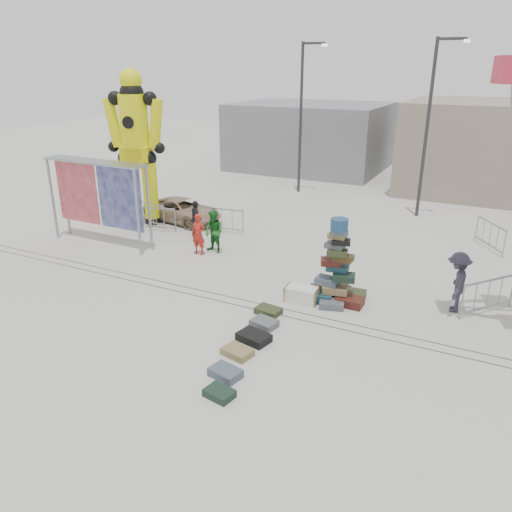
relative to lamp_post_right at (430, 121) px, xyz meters
The scene contains 26 objects.
ground 14.09m from the lamp_post_right, 103.39° to the right, with size 90.00×90.00×0.00m, color #9E9E99.
track_line_near 13.54m from the lamp_post_right, 104.01° to the right, with size 40.00×0.04×0.01m, color #47443F.
track_line_far 13.18m from the lamp_post_right, 104.46° to the right, with size 40.00×0.04×0.01m, color #47443F.
building_left 13.00m from the lamp_post_right, 135.30° to the left, with size 10.00×8.00×4.40m, color gray.
lamp_post_right is the anchor object (origin of this frame).
lamp_post_left 7.28m from the lamp_post_right, 164.05° to the left, with size 1.41×0.25×8.00m.
suitcase_tower 11.38m from the lamp_post_right, 93.80° to the right, with size 1.89×1.67×2.67m.
crash_test_dummy 13.25m from the lamp_post_right, 148.62° to the right, with size 2.77×1.22×6.96m.
banner_scaffold 14.85m from the lamp_post_right, 137.76° to the right, with size 4.71×0.84×3.40m.
steamer_trunk 12.15m from the lamp_post_right, 98.05° to the right, with size 1.01×0.58×0.47m, color silver.
row_case_0 13.40m from the lamp_post_right, 99.91° to the right, with size 0.73×0.51×0.19m, color #323B1D.
row_case_1 14.07m from the lamp_post_right, 98.38° to the right, with size 0.70×0.54×0.20m, color #57585E.
row_case_2 14.83m from the lamp_post_right, 97.53° to the right, with size 0.85×0.59×0.22m, color black.
row_case_3 15.60m from the lamp_post_right, 97.34° to the right, with size 0.74×0.53×0.18m, color olive.
row_case_4 16.48m from the lamp_post_right, 96.23° to the right, with size 0.74×0.51×0.21m, color #455563.
row_case_5 17.15m from the lamp_post_right, 95.05° to the right, with size 0.64×0.46×0.18m, color black.
barricade_dummy_a 13.47m from the lamp_post_right, 146.74° to the right, with size 2.00×0.10×1.10m, color gray, non-canonical shape.
barricade_dummy_b 13.22m from the lamp_post_right, 142.71° to the right, with size 2.00×0.10×1.10m, color gray, non-canonical shape.
barricade_dummy_c 10.49m from the lamp_post_right, 138.46° to the right, with size 2.00×0.10×1.10m, color gray, non-canonical shape.
barricade_wheel_front 10.89m from the lamp_post_right, 69.59° to the right, with size 2.00×0.10×1.10m, color gray, non-canonical shape.
barricade_wheel_back 6.21m from the lamp_post_right, 46.87° to the right, with size 2.00×0.10×1.10m, color gray, non-canonical shape.
pedestrian_red 11.95m from the lamp_post_right, 126.10° to the right, with size 0.58×0.38×1.60m, color #AA2218.
pedestrian_green 11.35m from the lamp_post_right, 125.75° to the right, with size 0.81×0.63×1.66m, color #19661E.
pedestrian_black 11.51m from the lamp_post_right, 137.01° to the right, with size 0.91×0.38×1.55m, color black.
pedestrian_grey 10.75m from the lamp_post_right, 74.74° to the right, with size 1.19×0.68×1.84m, color #282734.
parked_suv 12.01m from the lamp_post_right, 148.78° to the right, with size 1.78×3.85×1.07m, color tan.
Camera 1 is at (6.48, -11.37, 6.89)m, focal length 35.00 mm.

